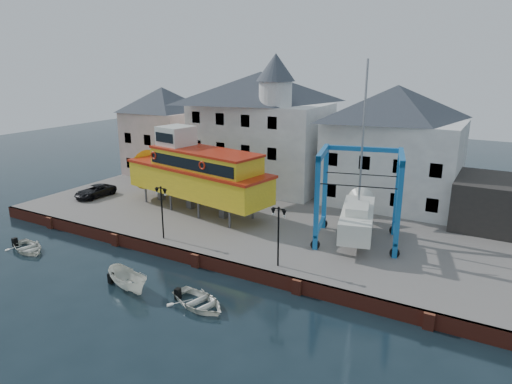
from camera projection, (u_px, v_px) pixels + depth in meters
The scene contains 15 objects.
ground at pixel (196, 267), 32.94m from camera, with size 140.00×140.00×0.00m, color #15252D.
hardstanding at pixel (268, 216), 41.98m from camera, with size 44.00×22.00×1.00m, color slate.
quay_wall at pixel (197, 260), 32.88m from camera, with size 44.00×0.47×1.00m.
building_pink at pixel (164, 131), 54.79m from camera, with size 8.00×7.00×10.30m.
building_white_main at pixel (261, 128), 48.55m from camera, with size 14.00×8.30×14.00m.
building_white_right at pixel (393, 146), 42.69m from camera, with size 12.00×8.00×11.20m.
shed_dark at pixel (507, 204), 37.28m from camera, with size 8.00×7.00×4.00m, color #272624.
lamp_post_left at pixel (161, 199), 34.67m from camera, with size 1.12×0.32×4.20m.
lamp_post_right at pixel (279, 221), 29.93m from camera, with size 1.12×0.32×4.20m.
tour_boat at pixel (190, 171), 41.75m from camera, with size 17.76×7.07×7.54m.
travel_lift at pixel (358, 210), 35.05m from camera, with size 7.28×9.20×13.47m.
van at pixel (95, 191), 46.09m from camera, with size 1.98×4.29×1.19m, color black.
motorboat_a at pixel (129, 289), 29.71m from camera, with size 1.45×3.87×1.49m, color white.
motorboat_b at pixel (199, 306), 27.66m from camera, with size 2.89×4.05×0.84m, color white.
motorboat_d at pixel (28, 251), 35.67m from camera, with size 2.64×3.70×0.77m, color white.
Camera 1 is at (18.65, -24.05, 14.38)m, focal length 32.00 mm.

